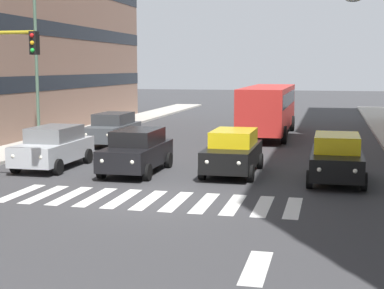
# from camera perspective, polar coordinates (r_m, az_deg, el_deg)

# --- Properties ---
(ground_plane) EXTENTS (180.00, 180.00, 0.00)m
(ground_plane) POSITION_cam_1_polar(r_m,az_deg,el_deg) (18.63, -4.21, -5.41)
(ground_plane) COLOR #38383A
(crosswalk_markings) EXTENTS (9.45, 2.80, 0.01)m
(crosswalk_markings) POSITION_cam_1_polar(r_m,az_deg,el_deg) (18.63, -4.21, -5.39)
(crosswalk_markings) COLOR silver
(crosswalk_markings) RESTS_ON ground_plane
(lane_arrow_0) EXTENTS (0.50, 2.20, 0.01)m
(lane_arrow_0) POSITION_cam_1_polar(r_m,az_deg,el_deg) (12.60, 6.28, -11.80)
(lane_arrow_0) COLOR silver
(lane_arrow_0) RESTS_ON ground_plane
(car_0) EXTENTS (2.02, 4.44, 1.72)m
(car_0) POSITION_cam_1_polar(r_m,az_deg,el_deg) (22.04, 13.88, -1.25)
(car_0) COLOR black
(car_0) RESTS_ON ground_plane
(car_1) EXTENTS (2.02, 4.44, 1.72)m
(car_1) POSITION_cam_1_polar(r_m,az_deg,el_deg) (23.00, 4.00, -0.69)
(car_1) COLOR black
(car_1) RESTS_ON ground_plane
(car_2) EXTENTS (2.02, 4.44, 1.72)m
(car_2) POSITION_cam_1_polar(r_m,az_deg,el_deg) (23.28, -5.38, -0.60)
(car_2) COLOR black
(car_2) RESTS_ON ground_plane
(car_3) EXTENTS (2.02, 4.44, 1.72)m
(car_3) POSITION_cam_1_polar(r_m,az_deg,el_deg) (24.98, -13.30, -0.22)
(car_3) COLOR #B2B7BC
(car_3) RESTS_ON ground_plane
(car_row2_0) EXTENTS (2.02, 4.44, 1.72)m
(car_row2_0) POSITION_cam_1_polar(r_m,az_deg,el_deg) (31.74, -7.71, 1.53)
(car_row2_0) COLOR #474C51
(car_row2_0) RESTS_ON ground_plane
(bus_behind_traffic) EXTENTS (2.78, 10.50, 3.00)m
(bus_behind_traffic) POSITION_cam_1_polar(r_m,az_deg,el_deg) (35.86, 7.43, 3.78)
(bus_behind_traffic) COLOR red
(bus_behind_traffic) RESTS_ON ground_plane
(street_lamp_right) EXTENTS (3.16, 0.28, 7.99)m
(street_lamp_right) POSITION_cam_1_polar(r_m,az_deg,el_deg) (30.12, -14.11, 8.89)
(street_lamp_right) COLOR #4C6B56
(street_lamp_right) RESTS_ON sidewalk_right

